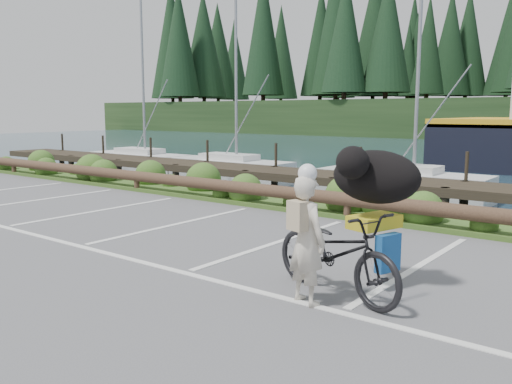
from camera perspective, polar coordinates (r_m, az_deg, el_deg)
ground at (r=8.38m, az=-5.61°, el=-7.86°), size 72.00×72.00×0.00m
vegetation_strip at (r=12.65m, az=11.06°, el=-2.16°), size 34.00×1.60×0.10m
log_rail at (r=12.05m, az=9.56°, el=-2.89°), size 32.00×0.30×0.60m
bicycle at (r=7.04m, az=8.44°, el=-6.30°), size 2.29×1.35×1.14m
cyclist at (r=6.65m, az=5.34°, el=-5.06°), size 0.67×0.54×1.60m
dog at (r=7.36m, az=12.50°, el=1.57°), size 0.94×1.36×0.71m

